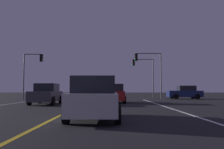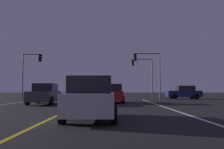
{
  "view_description": "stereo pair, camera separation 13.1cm",
  "coord_description": "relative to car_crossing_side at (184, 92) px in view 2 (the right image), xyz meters",
  "views": [
    {
      "loc": [
        2.4,
        1.41,
        1.2
      ],
      "look_at": [
        2.51,
        28.89,
        2.92
      ],
      "focal_mm": 38.57,
      "sensor_mm": 36.0,
      "label": 1
    },
    {
      "loc": [
        2.53,
        1.41,
        1.2
      ],
      "look_at": [
        2.51,
        28.89,
        2.92
      ],
      "focal_mm": 38.57,
      "sensor_mm": 36.0,
      "label": 2
    }
  ],
  "objects": [
    {
      "name": "lane_edge_right",
      "position": [
        -5.66,
        -20.37,
        -0.82
      ],
      "size": [
        0.16,
        36.13,
        0.01
      ],
      "primitive_type": "cube",
      "color": "silver",
      "rests_on": "ground"
    },
    {
      "name": "lane_center_divider",
      "position": [
        -11.81,
        -20.37,
        -0.82
      ],
      "size": [
        0.16,
        36.13,
        0.01
      ],
      "primitive_type": "cube",
      "color": "gold",
      "rests_on": "ground"
    },
    {
      "name": "car_crossing_side",
      "position": [
        0.0,
        0.0,
        0.0
      ],
      "size": [
        4.3,
        2.02,
        1.7
      ],
      "rotation": [
        0.0,
        0.0,
        3.14
      ],
      "color": "black",
      "rests_on": "ground"
    },
    {
      "name": "car_lead_same_lane",
      "position": [
        -10.11,
        -21.3,
        0.0
      ],
      "size": [
        2.02,
        4.3,
        1.7
      ],
      "rotation": [
        0.0,
        0.0,
        1.57
      ],
      "color": "black",
      "rests_on": "ground"
    },
    {
      "name": "car_ahead_far",
      "position": [
        -9.22,
        -9.12,
        0.0
      ],
      "size": [
        2.02,
        4.3,
        1.7
      ],
      "rotation": [
        0.0,
        0.0,
        1.57
      ],
      "color": "black",
      "rests_on": "ground"
    },
    {
      "name": "car_oncoming",
      "position": [
        -14.78,
        -11.31,
        0.0
      ],
      "size": [
        2.02,
        4.3,
        1.7
      ],
      "rotation": [
        0.0,
        0.0,
        -1.57
      ],
      "color": "black",
      "rests_on": "ground"
    },
    {
      "name": "traffic_light_near_right",
      "position": [
        -4.97,
        -1.8,
        3.38
      ],
      "size": [
        3.31,
        0.36,
        5.67
      ],
      "rotation": [
        0.0,
        0.0,
        3.14
      ],
      "color": "#4C4C51",
      "rests_on": "ground"
    },
    {
      "name": "traffic_light_near_left",
      "position": [
        -19.09,
        -1.8,
        3.27
      ],
      "size": [
        2.42,
        0.36,
        5.57
      ],
      "color": "#4C4C51",
      "rests_on": "ground"
    },
    {
      "name": "traffic_light_far_right",
      "position": [
        -4.88,
        3.7,
        3.35
      ],
      "size": [
        3.12,
        0.36,
        5.64
      ],
      "rotation": [
        0.0,
        0.0,
        3.14
      ],
      "color": "#4C4C51",
      "rests_on": "ground"
    }
  ]
}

